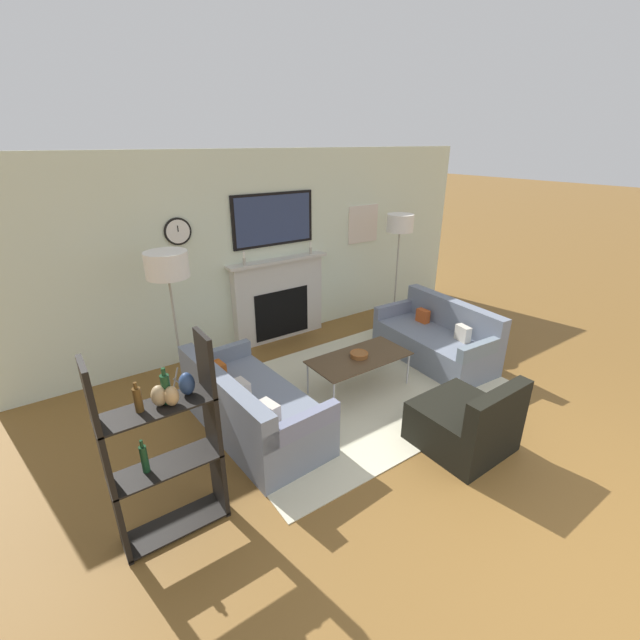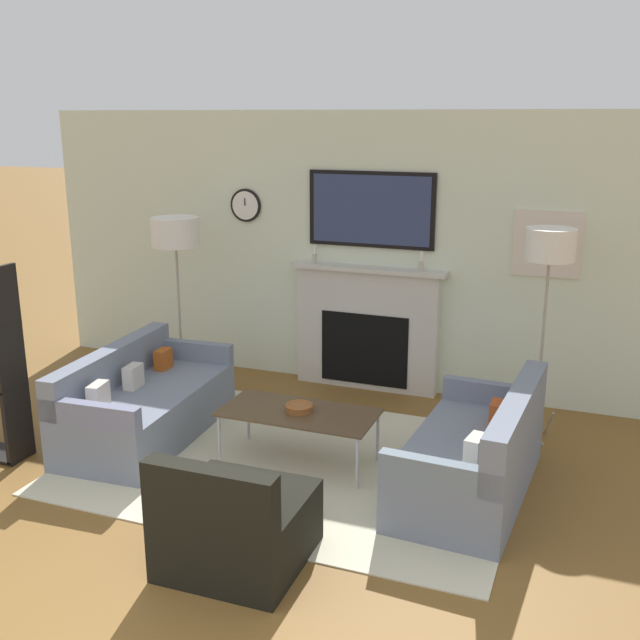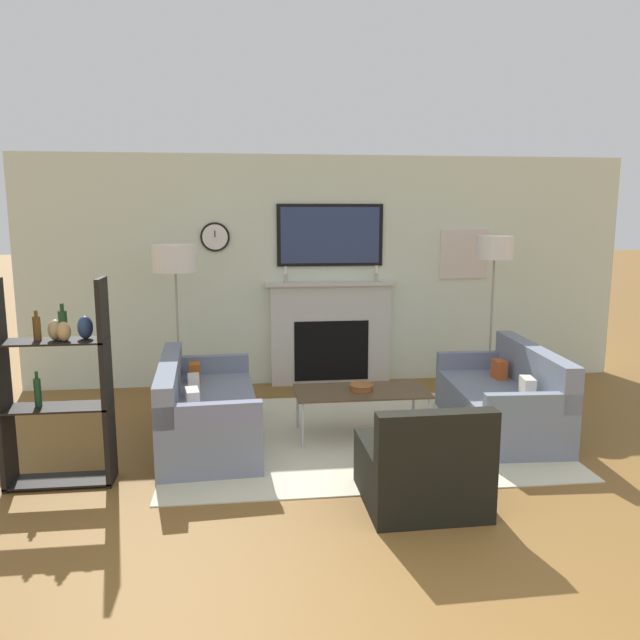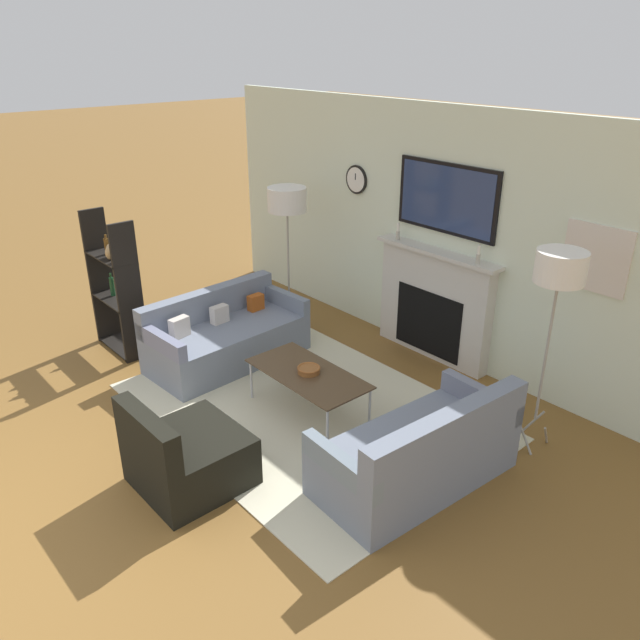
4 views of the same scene
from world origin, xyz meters
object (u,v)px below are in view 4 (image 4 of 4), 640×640
couch_right (419,454)px  shelf_unit (115,284)px  couch_left (225,337)px  floor_lamp_right (560,270)px  floor_lamp_left (287,201)px  coffee_table (308,375)px  decorative_bowl (309,369)px  armchair (186,457)px

couch_right → shelf_unit: size_ratio=1.07×
couch_left → floor_lamp_right: (3.11, 1.15, 1.36)m
couch_right → floor_lamp_left: floor_lamp_left is taller
coffee_table → floor_lamp_left: floor_lamp_left is taller
coffee_table → couch_left: bearing=179.9°
decorative_bowl → shelf_unit: bearing=-162.9°
floor_lamp_left → shelf_unit: bearing=-109.9°
coffee_table → shelf_unit: size_ratio=0.77×
coffee_table → floor_lamp_left: size_ratio=0.70×
floor_lamp_left → shelf_unit: 2.16m
couch_left → decorative_bowl: bearing=0.3°
floor_lamp_left → armchair: bearing=-53.1°
decorative_bowl → floor_lamp_left: (-1.75, 1.15, 1.09)m
armchair → floor_lamp_right: 3.28m
armchair → coffee_table: size_ratio=0.68×
couch_right → coffee_table: size_ratio=1.39×
floor_lamp_right → armchair: bearing=-120.7°
armchair → shelf_unit: (-2.61, 0.66, 0.54)m
armchair → shelf_unit: 2.75m
coffee_table → decorative_bowl: bearing=88.2°
armchair → couch_left: bearing=138.6°
armchair → floor_lamp_right: bearing=59.3°
floor_lamp_left → couch_right: bearing=-20.3°
couch_right → floor_lamp_right: bearing=74.6°
decorative_bowl → floor_lamp_right: 2.35m
couch_left → floor_lamp_right: floor_lamp_right is taller
coffee_table → floor_lamp_right: 2.39m
couch_left → couch_right: couch_right is taller
coffee_table → decorative_bowl: 0.06m
couch_left → armchair: bearing=-41.4°
floor_lamp_right → shelf_unit: floor_lamp_right is taller
floor_lamp_right → decorative_bowl: bearing=-145.8°
coffee_table → floor_lamp_left: bearing=146.5°
floor_lamp_right → floor_lamp_left: bearing=180.0°
armchair → coffee_table: bearing=96.9°
armchair → coffee_table: armchair is taller
floor_lamp_left → couch_left: bearing=-74.2°
couch_right → armchair: (-1.20, -1.40, -0.02)m
couch_right → floor_lamp_right: 1.81m
couch_right → floor_lamp_left: bearing=159.7°
couch_right → shelf_unit: (-3.81, -0.74, 0.52)m
couch_right → armchair: size_ratio=2.04×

